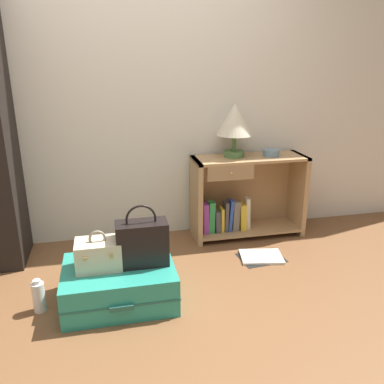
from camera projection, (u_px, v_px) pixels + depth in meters
The scene contains 10 objects.
ground_plane at pixel (164, 341), 2.21m from camera, with size 9.00×9.00×0.00m, color brown.
back_wall at pixel (132, 83), 3.18m from camera, with size 6.40×0.10×2.60m, color silver.
bookshelf at pixel (243, 197), 3.46m from camera, with size 0.96×0.35×0.70m.
table_lamp at pixel (235, 121), 3.25m from camera, with size 0.30×0.30×0.44m.
bowl at pixel (271, 153), 3.36m from camera, with size 0.14×0.14×0.06m, color slate.
suitcase_large at pixel (119, 283), 2.54m from camera, with size 0.70×0.55×0.25m.
train_case at pixel (99, 254), 2.46m from camera, with size 0.28×0.21×0.25m.
handbag at pixel (142, 243), 2.49m from camera, with size 0.32×0.16×0.40m.
bottle at pixel (39, 296), 2.44m from camera, with size 0.08×0.08×0.22m.
open_book_on_floor at pixel (261, 257), 3.12m from camera, with size 0.36×0.29×0.02m.
Camera 1 is at (-0.24, -1.82, 1.49)m, focal length 37.25 mm.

